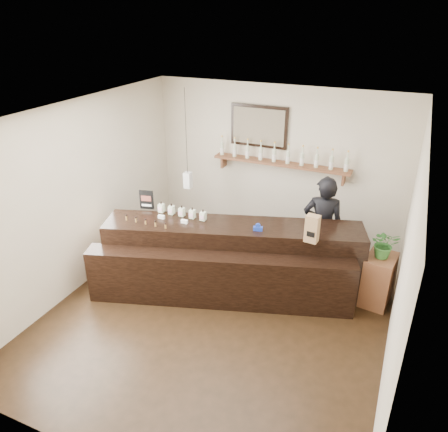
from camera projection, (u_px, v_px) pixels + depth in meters
ground at (219, 312)px, 6.22m from camera, size 5.00×5.00×0.00m
room_shell at (218, 203)px, 5.48m from camera, size 5.00×5.00×5.00m
back_wall_decor at (267, 147)px, 7.47m from camera, size 2.66×0.96×1.69m
counter at (229, 262)px, 6.50m from camera, size 3.83×2.12×1.24m
promo_sign at (147, 200)px, 6.79m from camera, size 0.22×0.07×0.31m
paper_bag at (312, 229)px, 5.83m from camera, size 0.19×0.15×0.39m
tape_dispenser at (258, 228)px, 6.18m from camera, size 0.14×0.08×0.11m
side_cabinet at (378, 280)px, 6.28m from camera, size 0.45×0.57×0.76m
potted_plant at (385, 244)px, 6.03m from camera, size 0.44×0.41×0.42m
shopkeeper at (323, 221)px, 6.70m from camera, size 0.76×0.57×1.91m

